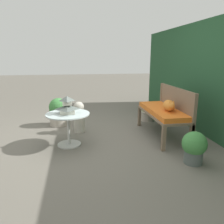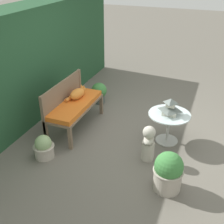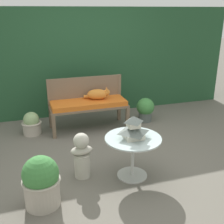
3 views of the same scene
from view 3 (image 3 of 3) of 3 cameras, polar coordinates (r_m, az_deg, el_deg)
The scene contains 11 objects.
ground at distance 4.23m, azimuth 0.82°, elevation -9.19°, with size 30.00×30.00×0.00m, color #666056.
foliage_hedge_back at distance 6.08m, azimuth -6.41°, elevation 10.44°, with size 6.40×0.77×2.13m, color #234C2D.
garden_bench at distance 5.08m, azimuth -4.77°, elevation 1.40°, with size 1.39×0.53×0.53m.
bench_backrest at distance 5.25m, azimuth -5.46°, elevation 4.37°, with size 1.39×0.06×0.91m.
cat at distance 5.11m, azimuth -2.91°, elevation 3.64°, with size 0.46×0.29×0.22m.
patio_table at distance 3.61m, azimuth 4.26°, elevation -6.91°, with size 0.72×0.72×0.56m.
pagoda_birdhouse at distance 3.50m, azimuth 4.37°, elevation -3.38°, with size 0.31×0.31×0.29m.
garden_bust at distance 3.67m, azimuth -6.16°, elevation -8.70°, with size 0.29×0.21×0.62m.
potted_plant_table_far at distance 5.51m, azimuth 6.78°, elevation 0.58°, with size 0.34×0.34×0.47m.
potted_plant_patio_mid at distance 3.26m, azimuth -14.18°, elevation -13.58°, with size 0.43×0.43×0.60m.
potted_plant_bench_left at distance 5.11m, azimuth -16.01°, elevation -2.34°, with size 0.35×0.35×0.40m.
Camera 3 is at (-1.18, -3.50, 2.07)m, focal length 45.00 mm.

